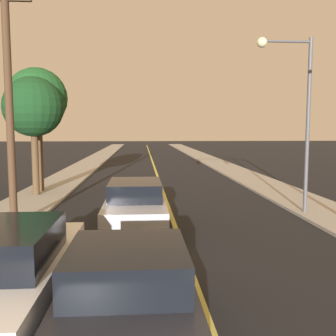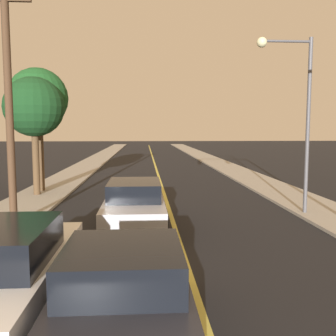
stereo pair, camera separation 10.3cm
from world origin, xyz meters
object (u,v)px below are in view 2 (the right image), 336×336
object	(u,v)px
car_outer_lane_front	(4,271)
tree_left_far	(38,99)
tree_left_near	(34,108)
utility_pole_left	(9,100)
streetlamp_right	(295,99)
car_near_lane_second	(135,203)
car_near_lane_front	(124,292)

from	to	relation	value
car_outer_lane_front	tree_left_far	distance (m)	13.60
car_outer_lane_front	tree_left_near	world-z (taller)	tree_left_near
utility_pole_left	tree_left_far	bearing A→B (deg)	98.00
streetlamp_right	tree_left_far	xyz separation A→B (m)	(-10.57, 5.69, 0.40)
tree_left_near	car_outer_lane_front	bearing A→B (deg)	-76.82
tree_left_near	streetlamp_right	bearing A→B (deg)	-23.44
streetlamp_right	utility_pole_left	size ratio (longest dim) A/B	0.83
utility_pole_left	tree_left_far	world-z (taller)	utility_pole_left
streetlamp_right	utility_pole_left	distance (m)	9.68
car_near_lane_second	car_outer_lane_front	xyz separation A→B (m)	(-2.02, -5.75, 0.03)
car_outer_lane_front	utility_pole_left	size ratio (longest dim) A/B	0.62
car_near_lane_second	tree_left_far	distance (m)	9.34
car_outer_lane_front	tree_left_near	size ratio (longest dim) A/B	0.87
car_outer_lane_front	utility_pole_left	distance (m)	7.07
tree_left_far	car_near_lane_front	bearing A→B (deg)	-70.33
car_near_lane_second	car_outer_lane_front	distance (m)	6.09
car_outer_lane_front	utility_pole_left	bearing A→B (deg)	107.51
car_outer_lane_front	car_near_lane_front	bearing A→B (deg)	-22.80
car_near_lane_second	car_outer_lane_front	size ratio (longest dim) A/B	1.05
tree_left_near	utility_pole_left	bearing A→B (deg)	-81.62
tree_left_far	car_near_lane_second	bearing A→B (deg)	-55.21
tree_left_near	tree_left_far	bearing A→B (deg)	96.12
streetlamp_right	car_outer_lane_front	bearing A→B (deg)	-137.64
car_near_lane_second	streetlamp_right	size ratio (longest dim) A/B	0.79
car_outer_lane_front	tree_left_near	xyz separation A→B (m)	(-2.71, 11.58, 3.35)
car_near_lane_front	car_near_lane_second	world-z (taller)	car_near_lane_second
car_near_lane_second	car_near_lane_front	bearing A→B (deg)	-90.00
car_near_lane_front	car_near_lane_second	bearing A→B (deg)	90.00
car_near_lane_second	tree_left_near	size ratio (longest dim) A/B	0.91
car_near_lane_front	car_outer_lane_front	distance (m)	2.19
car_near_lane_second	tree_left_far	size ratio (longest dim) A/B	0.82
car_near_lane_front	tree_left_near	xyz separation A→B (m)	(-4.73, 12.43, 3.40)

